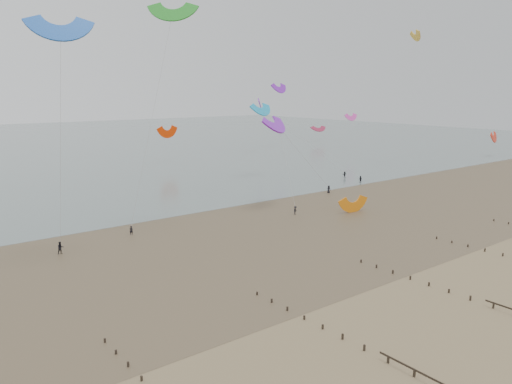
# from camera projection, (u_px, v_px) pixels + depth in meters

# --- Properties ---
(ground) EXTENTS (500.00, 500.00, 0.00)m
(ground) POSITION_uv_depth(u_px,v_px,m) (420.00, 298.00, 56.39)
(ground) COLOR brown
(ground) RESTS_ON ground
(sea_and_shore) EXTENTS (500.00, 665.00, 0.03)m
(sea_and_shore) POSITION_uv_depth(u_px,v_px,m) (221.00, 236.00, 80.60)
(sea_and_shore) COLOR #475654
(sea_and_shore) RESTS_ON ground
(kitesurfer_lead) EXTENTS (0.61, 0.45, 1.54)m
(kitesurfer_lead) POSITION_uv_depth(u_px,v_px,m) (131.00, 230.00, 81.01)
(kitesurfer_lead) COLOR black
(kitesurfer_lead) RESTS_ON ground
(kitesurfers) EXTENTS (127.70, 23.18, 1.83)m
(kitesurfers) POSITION_uv_depth(u_px,v_px,m) (270.00, 199.00, 104.20)
(kitesurfers) COLOR black
(kitesurfers) RESTS_ON ground
(grounded_kite) EXTENTS (6.47, 5.30, 3.30)m
(grounded_kite) POSITION_uv_depth(u_px,v_px,m) (353.00, 212.00, 96.30)
(grounded_kite) COLOR orange
(grounded_kite) RESTS_ON ground
(kites_airborne) EXTENTS (249.61, 111.30, 44.08)m
(kites_airborne) POSITION_uv_depth(u_px,v_px,m) (81.00, 99.00, 119.48)
(kites_airborne) COLOR red
(kites_airborne) RESTS_ON ground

